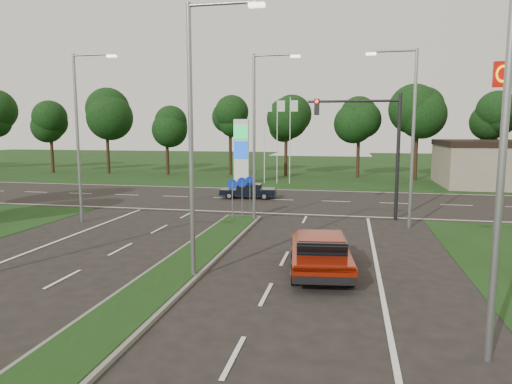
# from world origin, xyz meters

# --- Properties ---
(ground) EXTENTS (160.00, 160.00, 0.00)m
(ground) POSITION_xyz_m (0.00, 0.00, 0.00)
(ground) COLOR black
(ground) RESTS_ON ground
(verge_far) EXTENTS (160.00, 50.00, 0.02)m
(verge_far) POSITION_xyz_m (0.00, 55.00, 0.00)
(verge_far) COLOR black
(verge_far) RESTS_ON ground
(cross_road) EXTENTS (160.00, 12.00, 0.02)m
(cross_road) POSITION_xyz_m (0.00, 24.00, 0.00)
(cross_road) COLOR black
(cross_road) RESTS_ON ground
(median_kerb) EXTENTS (2.00, 26.00, 0.12)m
(median_kerb) POSITION_xyz_m (0.00, 4.00, 0.06)
(median_kerb) COLOR slate
(median_kerb) RESTS_ON ground
(streetlight_median_near) EXTENTS (2.53, 0.22, 9.00)m
(streetlight_median_near) POSITION_xyz_m (1.00, 6.00, 5.08)
(streetlight_median_near) COLOR gray
(streetlight_median_near) RESTS_ON ground
(streetlight_median_far) EXTENTS (2.53, 0.22, 9.00)m
(streetlight_median_far) POSITION_xyz_m (1.00, 16.00, 5.08)
(streetlight_median_far) COLOR gray
(streetlight_median_far) RESTS_ON ground
(streetlight_left_far) EXTENTS (2.53, 0.22, 9.00)m
(streetlight_left_far) POSITION_xyz_m (-8.30, 14.00, 5.08)
(streetlight_left_far) COLOR gray
(streetlight_left_far) RESTS_ON ground
(streetlight_right_far) EXTENTS (2.53, 0.22, 9.00)m
(streetlight_right_far) POSITION_xyz_m (8.80, 16.00, 5.08)
(streetlight_right_far) COLOR gray
(streetlight_right_far) RESTS_ON ground
(streetlight_right_near) EXTENTS (2.53, 0.22, 9.00)m
(streetlight_right_near) POSITION_xyz_m (8.80, 2.00, 5.08)
(streetlight_right_near) COLOR gray
(streetlight_right_near) RESTS_ON ground
(traffic_signal) EXTENTS (5.10, 0.42, 7.00)m
(traffic_signal) POSITION_xyz_m (7.19, 18.00, 4.65)
(traffic_signal) COLOR black
(traffic_signal) RESTS_ON ground
(median_signs) EXTENTS (1.16, 1.76, 2.38)m
(median_signs) POSITION_xyz_m (0.00, 16.40, 1.71)
(median_signs) COLOR gray
(median_signs) RESTS_ON ground
(gas_pylon) EXTENTS (5.80, 1.26, 8.00)m
(gas_pylon) POSITION_xyz_m (-3.79, 33.05, 3.20)
(gas_pylon) COLOR silver
(gas_pylon) RESTS_ON ground
(mcdonalds_sign) EXTENTS (2.20, 0.47, 10.40)m
(mcdonalds_sign) POSITION_xyz_m (18.00, 31.97, 7.99)
(mcdonalds_sign) COLOR silver
(mcdonalds_sign) RESTS_ON ground
(treeline_far) EXTENTS (6.00, 6.00, 9.90)m
(treeline_far) POSITION_xyz_m (0.10, 39.93, 6.83)
(treeline_far) COLOR black
(treeline_far) RESTS_ON ground
(red_sedan) EXTENTS (2.55, 5.04, 1.33)m
(red_sedan) POSITION_xyz_m (4.96, 7.68, 0.71)
(red_sedan) COLOR maroon
(red_sedan) RESTS_ON ground
(navy_sedan) EXTENTS (4.12, 1.99, 1.10)m
(navy_sedan) POSITION_xyz_m (-1.38, 24.24, 0.59)
(navy_sedan) COLOR black
(navy_sedan) RESTS_ON ground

